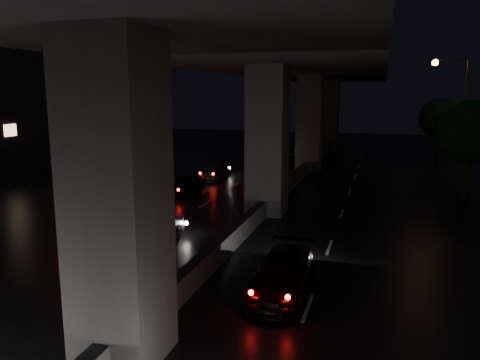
% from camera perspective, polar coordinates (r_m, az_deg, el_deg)
% --- Properties ---
extents(ground, '(120.00, 120.00, 0.00)m').
position_cam_1_polar(ground, '(21.40, 0.06, -7.23)').
color(ground, black).
rests_on(ground, ground).
extents(viaduct, '(12.00, 80.00, 10.50)m').
position_cam_1_polar(viaduct, '(25.26, 3.47, 14.64)').
color(viaduct, '#353437').
rests_on(viaduct, ground).
extents(median_barrier, '(0.45, 70.00, 0.85)m').
position_cam_1_polar(median_barrier, '(25.93, 3.28, -3.09)').
color(median_barrier, '#353437').
rests_on(median_barrier, ground).
extents(building_left, '(12.00, 24.00, 11.00)m').
position_cam_1_polar(building_left, '(47.70, -26.99, 8.19)').
color(building_left, black).
rests_on(building_left, ground).
extents(tree_c, '(3.80, 3.80, 6.12)m').
position_cam_1_polar(tree_c, '(31.99, 26.16, 5.30)').
color(tree_c, black).
rests_on(tree_c, ground).
extents(tree_d, '(3.80, 3.80, 6.12)m').
position_cam_1_polar(tree_d, '(47.82, 23.22, 6.92)').
color(tree_d, black).
rests_on(tree_d, ground).
extents(streetlight_far, '(2.52, 0.44, 9.00)m').
position_cam_1_polar(streetlight_far, '(37.84, 24.89, 8.27)').
color(streetlight_far, '#2D2D33').
rests_on(streetlight_far, ground).
extents(car_3, '(1.94, 4.56, 1.31)m').
position_cam_1_polar(car_3, '(15.77, 5.26, -11.38)').
color(car_3, black).
rests_on(car_3, ground).
extents(car_4, '(1.93, 3.90, 1.23)m').
position_cam_1_polar(car_4, '(22.28, -16.68, -5.31)').
color(car_4, black).
rests_on(car_4, ground).
extents(car_5, '(1.72, 3.90, 1.25)m').
position_cam_1_polar(car_5, '(20.44, -10.15, -6.43)').
color(car_5, '#252427').
rests_on(car_5, ground).
extents(car_6, '(2.22, 3.87, 1.24)m').
position_cam_1_polar(car_6, '(30.58, -6.96, -0.67)').
color(car_6, black).
rests_on(car_6, ground).
extents(car_7, '(2.19, 4.37, 1.22)m').
position_cam_1_polar(car_7, '(36.01, -3.05, 1.08)').
color(car_7, black).
rests_on(car_7, ground).
extents(car_8, '(1.70, 3.46, 1.14)m').
position_cam_1_polar(car_8, '(36.66, 2.49, 1.19)').
color(car_8, black).
rests_on(car_8, ground).
extents(car_9, '(1.78, 4.16, 1.34)m').
position_cam_1_polar(car_9, '(41.35, 4.44, 2.38)').
color(car_9, '#4C4442').
rests_on(car_9, ground).
extents(car_10, '(2.63, 4.86, 1.29)m').
position_cam_1_polar(car_10, '(44.33, 5.50, 2.89)').
color(car_10, black).
rests_on(car_10, ground).
extents(car_11, '(2.48, 4.08, 1.06)m').
position_cam_1_polar(car_11, '(51.24, 3.76, 3.81)').
color(car_11, black).
rests_on(car_11, ground).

